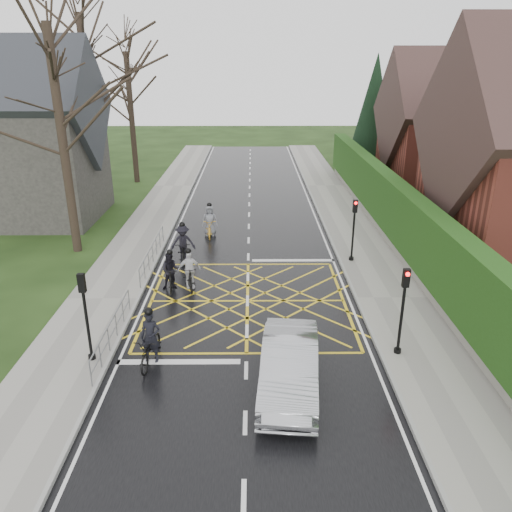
{
  "coord_description": "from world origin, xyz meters",
  "views": [
    {
      "loc": [
        0.22,
        -18.64,
        9.34
      ],
      "look_at": [
        0.37,
        1.82,
        1.3
      ],
      "focal_mm": 35.0,
      "sensor_mm": 36.0,
      "label": 1
    }
  ],
  "objects_px": {
    "cyclist_front": "(189,274)",
    "cyclist_rear": "(151,345)",
    "cyclist_mid": "(183,247)",
    "cyclist_lead": "(210,225)",
    "car": "(289,366)",
    "cyclist_back": "(171,274)"
  },
  "relations": [
    {
      "from": "cyclist_mid",
      "to": "cyclist_back",
      "type": "bearing_deg",
      "value": -99.01
    },
    {
      "from": "cyclist_mid",
      "to": "cyclist_lead",
      "type": "relative_size",
      "value": 1.06
    },
    {
      "from": "cyclist_mid",
      "to": "cyclist_front",
      "type": "distance_m",
      "value": 3.29
    },
    {
      "from": "cyclist_lead",
      "to": "cyclist_mid",
      "type": "bearing_deg",
      "value": -108.16
    },
    {
      "from": "cyclist_rear",
      "to": "car",
      "type": "height_order",
      "value": "cyclist_rear"
    },
    {
      "from": "cyclist_mid",
      "to": "car",
      "type": "distance_m",
      "value": 11.39
    },
    {
      "from": "cyclist_mid",
      "to": "cyclist_lead",
      "type": "xyz_separation_m",
      "value": [
        1.03,
        3.82,
        -0.07
      ]
    },
    {
      "from": "cyclist_back",
      "to": "cyclist_mid",
      "type": "xyz_separation_m",
      "value": [
        0.11,
        3.29,
        0.05
      ]
    },
    {
      "from": "cyclist_rear",
      "to": "cyclist_lead",
      "type": "relative_size",
      "value": 1.04
    },
    {
      "from": "cyclist_back",
      "to": "cyclist_rear",
      "type": "bearing_deg",
      "value": -94.65
    },
    {
      "from": "cyclist_front",
      "to": "cyclist_rear",
      "type": "bearing_deg",
      "value": -110.19
    },
    {
      "from": "cyclist_back",
      "to": "car",
      "type": "bearing_deg",
      "value": -63.63
    },
    {
      "from": "cyclist_lead",
      "to": "car",
      "type": "distance_m",
      "value": 14.69
    },
    {
      "from": "cyclist_rear",
      "to": "cyclist_front",
      "type": "height_order",
      "value": "cyclist_rear"
    },
    {
      "from": "cyclist_mid",
      "to": "cyclist_rear",
      "type": "bearing_deg",
      "value": -96.55
    },
    {
      "from": "cyclist_rear",
      "to": "cyclist_back",
      "type": "bearing_deg",
      "value": 97.74
    },
    {
      "from": "car",
      "to": "cyclist_rear",
      "type": "bearing_deg",
      "value": 167.42
    },
    {
      "from": "cyclist_back",
      "to": "cyclist_front",
      "type": "bearing_deg",
      "value": -1.17
    },
    {
      "from": "cyclist_rear",
      "to": "cyclist_mid",
      "type": "relative_size",
      "value": 0.98
    },
    {
      "from": "car",
      "to": "cyclist_mid",
      "type": "bearing_deg",
      "value": 119.0
    },
    {
      "from": "cyclist_front",
      "to": "cyclist_lead",
      "type": "bearing_deg",
      "value": 72.73
    },
    {
      "from": "cyclist_front",
      "to": "cyclist_lead",
      "type": "xyz_separation_m",
      "value": [
        0.35,
        7.04,
        -0.01
      ]
    }
  ]
}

